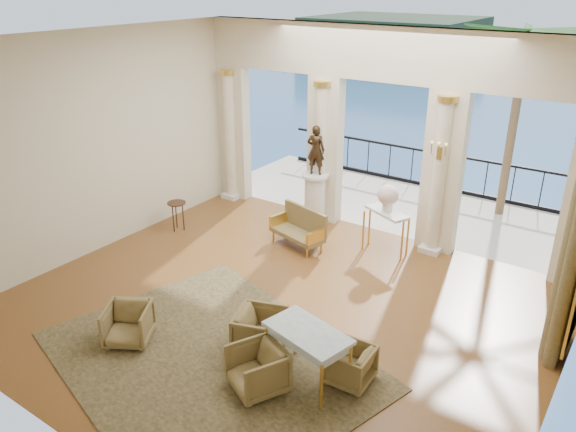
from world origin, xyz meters
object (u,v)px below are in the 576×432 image
Objects in this scene: settee at (300,228)px; armchair_d at (260,329)px; game_table at (308,336)px; side_table at (177,206)px; statue at (316,150)px; armchair_b at (257,368)px; console_table at (386,218)px; armchair_a at (128,323)px; armchair_c at (350,363)px; pedestal at (315,200)px.

armchair_d is at bearing -51.62° from settee.
game_table is 5.93m from side_table.
statue is 3.40m from side_table.
armchair_b is 4.67m from settee.
console_table is (2.03, -0.45, -1.01)m from statue.
armchair_a is at bearing -150.45° from game_table.
armchair_c is 4.30m from console_table.
armchair_a is at bearing -79.82° from settee.
statue is (-2.92, 4.81, 1.03)m from game_table.
side_table is (-2.37, -2.12, -0.01)m from pedestal.
armchair_c is at bearing -12.45° from armchair_a.
armchair_c is at bearing -103.92° from armchair_d.
armchair_c is at bearing -45.97° from console_table.
game_table is 1.19× the size of statue.
game_table is 1.27× the size of console_table.
armchair_b is 1.32m from armchair_c.
console_table is 4.71m from side_table.
armchair_a is 2.39m from armchair_b.
statue reaches higher than settee.
armchair_a is 0.66× the size of console_table.
settee is at bearing 138.15° from game_table.
armchair_d is 4.20m from console_table.
statue is at bearing -90.00° from pedestal.
pedestal is at bearing 3.66° from armchair_d.
armchair_c is 6.27m from side_table.
armchair_a reaches higher than armchair_c.
armchair_b is 0.60× the size of pedestal.
armchair_d is (-0.52, 0.75, 0.01)m from armchair_b.
statue is at bearing 3.66° from armchair_d.
armchair_b is 0.54× the size of settee.
armchair_d reaches higher than armchair_c.
console_table is at bearing 121.20° from armchair_b.
settee is 1.86m from statue.
armchair_d is (1.86, 1.02, 0.02)m from armchair_a.
armchair_b is 0.98× the size of armchair_d.
armchair_b is 5.91m from pedestal.
armchair_a is 5.83m from statue.
console_table is at bearing 37.93° from armchair_a.
armchair_a is 0.52× the size of game_table.
armchair_b is 1.08× the size of side_table.
pedestal is 1.80× the size of side_table.
settee is at bearing 5.26° from armchair_d.
statue reaches higher than console_table.
console_table is at bearing -20.38° from armchair_d.
settee reaches higher than side_table.
armchair_b is at bearing -164.27° from armchair_d.
console_table is at bearing 20.82° from side_table.
armchair_b is at bearing -51.07° from armchair_c.
pedestal is (-3.43, 4.49, 0.27)m from armchair_c.
pedestal is at bearing -104.83° from statue.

